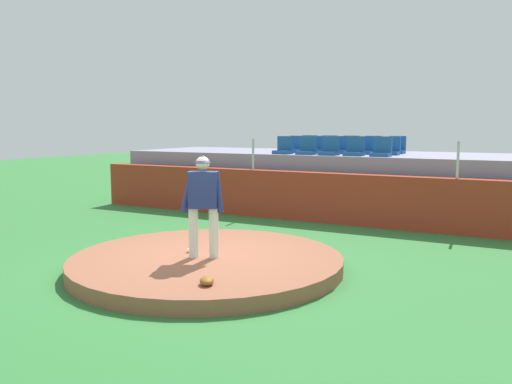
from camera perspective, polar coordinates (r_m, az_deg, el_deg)
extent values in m
plane|color=#307536|center=(9.06, -5.41, -8.42)|extent=(60.00, 60.00, 0.00)
cylinder|color=#94583F|center=(9.03, -5.42, -7.69)|extent=(4.66, 4.66, 0.24)
cylinder|color=silver|center=(8.80, -6.89, -4.47)|extent=(0.16, 0.16, 0.85)
cylinder|color=silver|center=(8.75, -4.68, -4.51)|extent=(0.16, 0.16, 0.85)
cube|color=navy|center=(8.66, -5.85, 0.24)|extent=(0.54, 0.43, 0.61)
cylinder|color=navy|center=(8.71, -7.48, 0.01)|extent=(0.29, 0.21, 0.69)
cylinder|color=navy|center=(8.63, -4.19, -0.01)|extent=(0.21, 0.17, 0.69)
sphere|color=beige|center=(8.62, -5.88, 3.15)|extent=(0.23, 0.23, 0.23)
cone|color=navy|center=(8.61, -5.89, 3.69)|extent=(0.36, 0.36, 0.13)
sphere|color=white|center=(9.22, -7.45, -6.41)|extent=(0.07, 0.07, 0.07)
ellipsoid|color=brown|center=(7.37, -5.44, -9.71)|extent=(0.33, 0.36, 0.11)
cube|color=#9F331F|center=(13.45, 6.70, -0.54)|extent=(13.75, 0.40, 1.27)
cylinder|color=silver|center=(14.13, -0.32, 4.18)|extent=(0.06, 0.06, 0.84)
cylinder|color=silver|center=(12.54, 21.33, 3.32)|extent=(0.06, 0.06, 0.84)
cube|color=gray|center=(15.62, 9.83, 1.20)|extent=(13.22, 3.80, 1.67)
cube|color=#1B5193|center=(14.74, 2.96, 4.40)|extent=(0.48, 0.44, 0.10)
cube|color=#1B5193|center=(14.90, 3.26, 5.39)|extent=(0.48, 0.08, 0.40)
cube|color=#1B5193|center=(14.43, 5.56, 4.32)|extent=(0.48, 0.44, 0.10)
cube|color=#1B5193|center=(14.59, 5.84, 5.33)|extent=(0.48, 0.08, 0.40)
cube|color=#1B5193|center=(14.16, 8.02, 4.23)|extent=(0.48, 0.44, 0.10)
cube|color=#1B5193|center=(14.32, 8.28, 5.26)|extent=(0.48, 0.08, 0.40)
cube|color=#1B5193|center=(14.00, 10.70, 4.14)|extent=(0.48, 0.44, 0.10)
cube|color=#1B5193|center=(14.16, 10.95, 5.18)|extent=(0.48, 0.08, 0.40)
cube|color=#1B5193|center=(13.78, 13.55, 4.03)|extent=(0.48, 0.44, 0.10)
cube|color=#1B5193|center=(13.94, 13.77, 5.08)|extent=(0.48, 0.08, 0.40)
cube|color=#1B5193|center=(15.56, 4.32, 4.54)|extent=(0.48, 0.44, 0.10)
cube|color=#1B5193|center=(15.72, 4.59, 5.47)|extent=(0.48, 0.08, 0.40)
cube|color=#1B5193|center=(15.29, 6.77, 4.46)|extent=(0.48, 0.44, 0.10)
cube|color=#1B5193|center=(15.44, 7.03, 5.41)|extent=(0.48, 0.08, 0.40)
cube|color=#1B5193|center=(15.04, 9.31, 4.37)|extent=(0.48, 0.44, 0.10)
cube|color=#1B5193|center=(15.20, 9.54, 5.34)|extent=(0.48, 0.08, 0.40)
cube|color=#1B5193|center=(14.83, 11.90, 4.28)|extent=(0.48, 0.44, 0.10)
cube|color=#1B5193|center=(14.99, 12.12, 5.26)|extent=(0.48, 0.08, 0.40)
cube|color=#1B5193|center=(14.63, 14.52, 4.17)|extent=(0.48, 0.44, 0.10)
cube|color=#1B5193|center=(14.80, 14.71, 5.16)|extent=(0.48, 0.08, 0.40)
cube|color=#1B5193|center=(16.37, 5.70, 4.65)|extent=(0.48, 0.44, 0.10)
cube|color=#1B5193|center=(16.53, 5.95, 5.54)|extent=(0.48, 0.08, 0.40)
cube|color=#1B5193|center=(16.12, 7.89, 4.58)|extent=(0.48, 0.44, 0.10)
cube|color=#1B5193|center=(16.28, 8.12, 5.48)|extent=(0.48, 0.08, 0.40)
cube|color=#1B5193|center=(15.90, 10.23, 4.50)|extent=(0.48, 0.44, 0.10)
cube|color=#1B5193|center=(16.06, 10.45, 5.41)|extent=(0.48, 0.08, 0.40)
cube|color=#1B5193|center=(15.68, 12.64, 4.40)|extent=(0.48, 0.44, 0.10)
cube|color=#1B5193|center=(15.84, 12.84, 5.33)|extent=(0.48, 0.08, 0.40)
cube|color=#1B5193|center=(15.49, 15.13, 4.30)|extent=(0.48, 0.44, 0.10)
cube|color=#1B5193|center=(15.66, 15.31, 5.24)|extent=(0.48, 0.08, 0.40)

